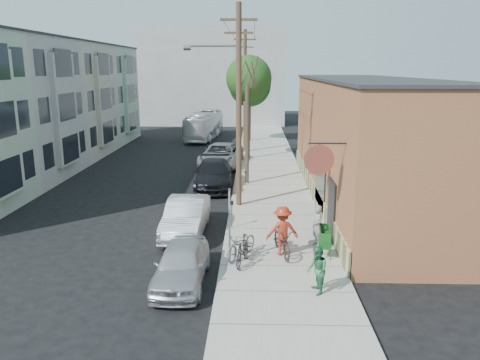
{
  "coord_description": "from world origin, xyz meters",
  "views": [
    {
      "loc": [
        3.2,
        -19.74,
        7.12
      ],
      "look_at": [
        2.51,
        3.6,
        1.5
      ],
      "focal_mm": 35.0,
      "sensor_mm": 36.0,
      "label": 1
    }
  ],
  "objects_px": {
    "parked_bike_b": "(241,244)",
    "car_1": "(186,216)",
    "patron_green": "(317,270)",
    "cyclist": "(282,231)",
    "parking_meter_near": "(232,210)",
    "patron_grey": "(317,226)",
    "parking_meter_far": "(238,171)",
    "tree_leafy_mid": "(249,79)",
    "tree_bare": "(247,135)",
    "car_2": "(214,174)",
    "parked_bike_a": "(242,250)",
    "car_0": "(181,264)",
    "tree_leafy_far": "(250,86)",
    "car_3": "(221,155)",
    "utility_pole_near": "(238,103)",
    "sign_post": "(230,219)",
    "patio_chair_a": "(325,247)",
    "bus": "(204,125)",
    "patio_chair_b": "(325,236)"
  },
  "relations": [
    {
      "from": "parking_meter_far",
      "to": "car_0",
      "type": "relative_size",
      "value": 0.3
    },
    {
      "from": "parked_bike_a",
      "to": "car_1",
      "type": "bearing_deg",
      "value": 138.44
    },
    {
      "from": "tree_leafy_mid",
      "to": "patron_green",
      "type": "xyz_separation_m",
      "value": [
        2.41,
        -22.7,
        -5.36
      ]
    },
    {
      "from": "parked_bike_b",
      "to": "patron_grey",
      "type": "bearing_deg",
      "value": 51.93
    },
    {
      "from": "parking_meter_near",
      "to": "tree_leafy_far",
      "type": "bearing_deg",
      "value": 88.78
    },
    {
      "from": "tree_leafy_mid",
      "to": "cyclist",
      "type": "xyz_separation_m",
      "value": [
        1.52,
        -19.55,
        -5.19
      ]
    },
    {
      "from": "patron_green",
      "to": "car_0",
      "type": "distance_m",
      "value": 4.5
    },
    {
      "from": "parking_meter_near",
      "to": "parked_bike_b",
      "type": "distance_m",
      "value": 3.4
    },
    {
      "from": "car_0",
      "to": "parked_bike_b",
      "type": "bearing_deg",
      "value": 45.78
    },
    {
      "from": "patron_green",
      "to": "bus",
      "type": "distance_m",
      "value": 34.81
    },
    {
      "from": "cyclist",
      "to": "tree_leafy_mid",
      "type": "bearing_deg",
      "value": -95.27
    },
    {
      "from": "tree_leafy_mid",
      "to": "car_1",
      "type": "distance_m",
      "value": 17.97
    },
    {
      "from": "parking_meter_near",
      "to": "tree_bare",
      "type": "distance_m",
      "value": 8.67
    },
    {
      "from": "sign_post",
      "to": "parked_bike_b",
      "type": "relative_size",
      "value": 1.42
    },
    {
      "from": "tree_leafy_far",
      "to": "patio_chair_a",
      "type": "distance_m",
      "value": 29.7
    },
    {
      "from": "patron_grey",
      "to": "car_0",
      "type": "bearing_deg",
      "value": -74.79
    },
    {
      "from": "tree_leafy_mid",
      "to": "patron_grey",
      "type": "xyz_separation_m",
      "value": [
        2.95,
        -18.61,
        -5.31
      ]
    },
    {
      "from": "car_0",
      "to": "tree_bare",
      "type": "bearing_deg",
      "value": 82.31
    },
    {
      "from": "parking_meter_far",
      "to": "bus",
      "type": "distance_m",
      "value": 20.39
    },
    {
      "from": "parking_meter_near",
      "to": "cyclist",
      "type": "relative_size",
      "value": 0.65
    },
    {
      "from": "tree_leafy_mid",
      "to": "parked_bike_b",
      "type": "distance_m",
      "value": 20.64
    },
    {
      "from": "patron_grey",
      "to": "parking_meter_far",
      "type": "bearing_deg",
      "value": -178.59
    },
    {
      "from": "car_2",
      "to": "parked_bike_a",
      "type": "bearing_deg",
      "value": -83.53
    },
    {
      "from": "parking_meter_near",
      "to": "patio_chair_b",
      "type": "height_order",
      "value": "parking_meter_near"
    },
    {
      "from": "tree_leafy_mid",
      "to": "cyclist",
      "type": "height_order",
      "value": "tree_leafy_mid"
    },
    {
      "from": "sign_post",
      "to": "tree_leafy_far",
      "type": "bearing_deg",
      "value": 89.13
    },
    {
      "from": "parking_meter_near",
      "to": "car_1",
      "type": "height_order",
      "value": "car_1"
    },
    {
      "from": "sign_post",
      "to": "car_2",
      "type": "bearing_deg",
      "value": 97.6
    },
    {
      "from": "car_1",
      "to": "tree_leafy_far",
      "type": "bearing_deg",
      "value": 85.36
    },
    {
      "from": "car_2",
      "to": "bus",
      "type": "distance_m",
      "value": 20.29
    },
    {
      "from": "tree_leafy_mid",
      "to": "tree_leafy_far",
      "type": "distance_m",
      "value": 9.33
    },
    {
      "from": "patio_chair_a",
      "to": "car_2",
      "type": "distance_m",
      "value": 12.23
    },
    {
      "from": "car_0",
      "to": "cyclist",
      "type": "bearing_deg",
      "value": 33.61
    },
    {
      "from": "parking_meter_far",
      "to": "tree_leafy_mid",
      "type": "distance_m",
      "value": 10.12
    },
    {
      "from": "patron_green",
      "to": "car_1",
      "type": "xyz_separation_m",
      "value": [
        -4.95,
        5.79,
        -0.16
      ]
    },
    {
      "from": "car_3",
      "to": "car_0",
      "type": "bearing_deg",
      "value": -84.5
    },
    {
      "from": "tree_bare",
      "to": "tree_leafy_mid",
      "type": "xyz_separation_m",
      "value": [
        0.0,
        8.12,
        3.18
      ]
    },
    {
      "from": "parking_meter_far",
      "to": "bus",
      "type": "bearing_deg",
      "value": 101.67
    },
    {
      "from": "utility_pole_near",
      "to": "car_0",
      "type": "relative_size",
      "value": 2.44
    },
    {
      "from": "parked_bike_b",
      "to": "car_1",
      "type": "distance_m",
      "value": 3.87
    },
    {
      "from": "patio_chair_a",
      "to": "car_3",
      "type": "xyz_separation_m",
      "value": [
        -5.11,
        17.4,
        0.24
      ]
    },
    {
      "from": "tree_leafy_mid",
      "to": "patio_chair_a",
      "type": "relative_size",
      "value": 9.0
    },
    {
      "from": "patron_green",
      "to": "cyclist",
      "type": "xyz_separation_m",
      "value": [
        -0.9,
        3.15,
        0.17
      ]
    },
    {
      "from": "patron_grey",
      "to": "patron_green",
      "type": "height_order",
      "value": "patron_grey"
    },
    {
      "from": "patron_green",
      "to": "car_2",
      "type": "distance_m",
      "value": 14.65
    },
    {
      "from": "tree_leafy_far",
      "to": "tree_leafy_mid",
      "type": "bearing_deg",
      "value": -90.0
    },
    {
      "from": "car_1",
      "to": "parking_meter_far",
      "type": "bearing_deg",
      "value": 77.45
    },
    {
      "from": "parked_bike_a",
      "to": "patron_grey",
      "type": "bearing_deg",
      "value": 45.2
    },
    {
      "from": "tree_leafy_mid",
      "to": "patio_chair_a",
      "type": "bearing_deg",
      "value": -81.09
    },
    {
      "from": "sign_post",
      "to": "patio_chair_b",
      "type": "xyz_separation_m",
      "value": [
        3.74,
        1.69,
        -1.24
      ]
    }
  ]
}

